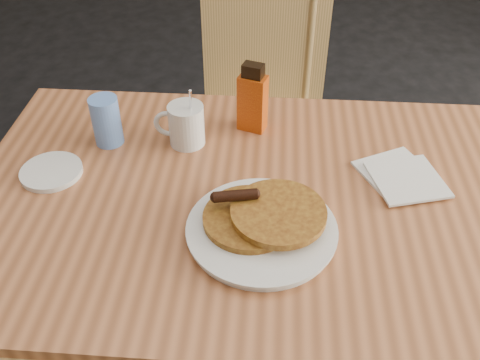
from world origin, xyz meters
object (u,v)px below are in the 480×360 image
syrup_bottle (253,100)px  blue_tumbler (106,121)px  main_table (245,209)px  coffee_mug (185,124)px  chair_main_far (262,94)px  pancake_plate (262,225)px

syrup_bottle → blue_tumbler: syrup_bottle is taller
main_table → syrup_bottle: 0.28m
blue_tumbler → coffee_mug: bearing=5.1°
main_table → chair_main_far: chair_main_far is taller
pancake_plate → coffee_mug: (-0.20, 0.28, 0.03)m
chair_main_far → blue_tumbler: (-0.33, -0.58, 0.25)m
syrup_bottle → blue_tumbler: (-0.33, -0.09, -0.02)m
blue_tumbler → chair_main_far: bearing=60.8°
pancake_plate → syrup_bottle: (-0.05, 0.35, 0.06)m
pancake_plate → blue_tumbler: size_ratio=2.49×
chair_main_far → main_table: bearing=-94.7°
main_table → chair_main_far: bearing=91.1°
main_table → blue_tumbler: 0.39m
chair_main_far → coffee_mug: chair_main_far is taller
coffee_mug → blue_tumbler: 0.18m
syrup_bottle → blue_tumbler: size_ratio=1.47×
main_table → blue_tumbler: blue_tumbler is taller
pancake_plate → syrup_bottle: 0.36m
syrup_bottle → coffee_mug: bearing=-136.9°
chair_main_far → pancake_plate: 0.87m
coffee_mug → syrup_bottle: (0.15, 0.08, 0.03)m
chair_main_far → blue_tumbler: size_ratio=7.93×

